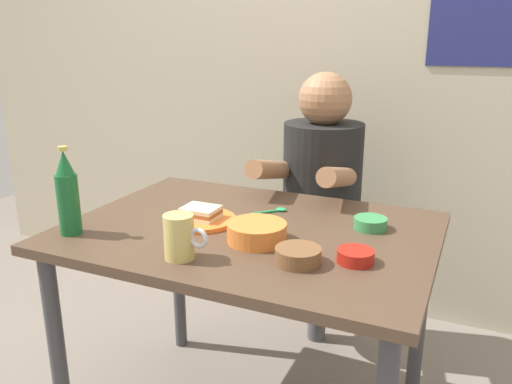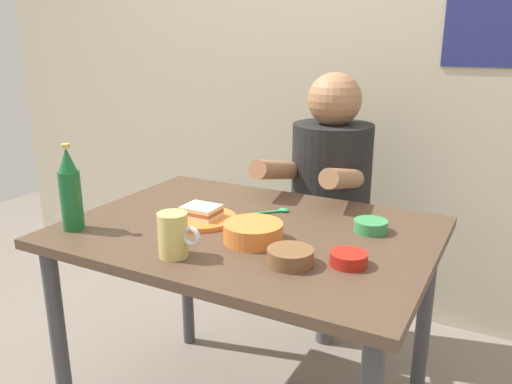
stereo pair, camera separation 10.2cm
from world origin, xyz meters
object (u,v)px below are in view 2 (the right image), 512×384
Objects in this scene: plate_orange at (202,219)px; sandwich at (201,211)px; beer_bottle at (70,191)px; dining_table at (248,256)px; stool at (327,269)px; person_seated at (330,175)px; beer_mug at (174,235)px; soup_bowl_orange at (253,231)px.

sandwich is at bearing -7.13° from plate_orange.
beer_bottle is at bearing -141.51° from plate_orange.
plate_orange is at bearing 172.87° from sandwich.
stool is (0.04, 0.63, -0.30)m from dining_table.
dining_table is at bearing -93.42° from person_seated.
stool is 0.63× the size of person_seated.
person_seated is at bearing 83.23° from beer_mug.
beer_mug is 0.40m from beer_bottle.
plate_orange is at bearing 161.92° from soup_bowl_orange.
plate_orange is 2.00× the size of sandwich.
person_seated is (0.04, 0.62, 0.12)m from dining_table.
sandwich is at bearing -107.18° from person_seated.
plate_orange is 0.24m from soup_bowl_orange.
beer_mug is 0.74× the size of soup_bowl_orange.
person_seated is 5.71× the size of beer_mug.
dining_table is 2.44× the size of stool.
beer_bottle is at bearing -119.33° from stool.
person_seated is 6.54× the size of sandwich.
beer_bottle is (-0.39, 0.02, 0.06)m from beer_mug.
beer_mug is 0.48× the size of beer_bottle.
sandwich is at bearing 108.94° from beer_mug.
beer_mug reaches higher than soup_bowl_orange.
beer_mug reaches higher than plate_orange.
soup_bowl_orange is at bearing -87.74° from stool.
beer_mug is at bearing -71.06° from plate_orange.
sandwich is at bearing 161.92° from soup_bowl_orange.
plate_orange is 0.28m from beer_mug.
plate_orange is (-0.20, -0.65, 0.40)m from stool.
stool is 0.42m from person_seated.
beer_mug is at bearing -125.61° from soup_bowl_orange.
stool is 1.72× the size of beer_bottle.
dining_table is at bearing 6.00° from plate_orange.
dining_table is 10.00× the size of sandwich.
plate_orange is (-0.20, -0.64, -0.02)m from person_seated.
beer_bottle is at bearing -150.90° from dining_table.
beer_mug reaches higher than dining_table.
soup_bowl_orange reaches higher than sandwich.
stool is 1.14m from beer_bottle.
dining_table is at bearing -93.36° from stool.
soup_bowl_orange is at bearing -54.07° from dining_table.
person_seated is 2.75× the size of beer_bottle.
beer_bottle is (-0.30, -0.24, 0.11)m from plate_orange.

